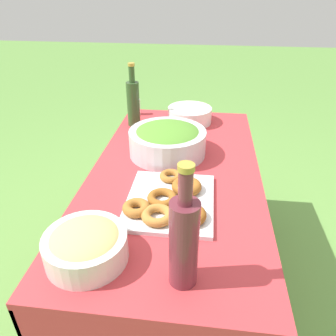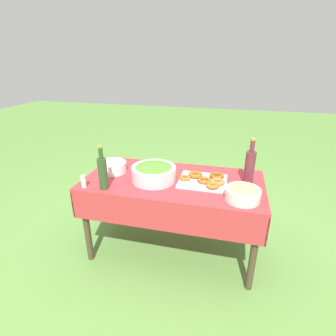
{
  "view_description": "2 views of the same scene",
  "coord_description": "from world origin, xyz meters",
  "px_view_note": "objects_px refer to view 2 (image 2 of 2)",
  "views": [
    {
      "loc": [
        1.18,
        0.11,
        1.39
      ],
      "look_at": [
        0.02,
        -0.03,
        0.7
      ],
      "focal_mm": 35.0,
      "sensor_mm": 36.0,
      "label": 1
    },
    {
      "loc": [
        0.41,
        -1.83,
        1.59
      ],
      "look_at": [
        -0.05,
        0.03,
        0.76
      ],
      "focal_mm": 28.0,
      "sensor_mm": 36.0,
      "label": 2
    }
  ],
  "objects_px": {
    "plate_stack": "(112,167)",
    "olive_oil_bottle": "(103,172)",
    "donut_platter": "(205,180)",
    "wine_bottle": "(250,166)",
    "salad_bowl": "(154,172)",
    "pasta_bowl": "(243,193)"
  },
  "relations": [
    {
      "from": "plate_stack",
      "to": "donut_platter",
      "type": "bearing_deg",
      "value": -1.28
    },
    {
      "from": "plate_stack",
      "to": "olive_oil_bottle",
      "type": "height_order",
      "value": "olive_oil_bottle"
    },
    {
      "from": "wine_bottle",
      "to": "plate_stack",
      "type": "bearing_deg",
      "value": -177.15
    },
    {
      "from": "salad_bowl",
      "to": "wine_bottle",
      "type": "distance_m",
      "value": 0.73
    },
    {
      "from": "pasta_bowl",
      "to": "plate_stack",
      "type": "bearing_deg",
      "value": 168.1
    },
    {
      "from": "plate_stack",
      "to": "olive_oil_bottle",
      "type": "relative_size",
      "value": 0.72
    },
    {
      "from": "donut_platter",
      "to": "salad_bowl",
      "type": "bearing_deg",
      "value": -171.66
    },
    {
      "from": "wine_bottle",
      "to": "olive_oil_bottle",
      "type": "bearing_deg",
      "value": -161.12
    },
    {
      "from": "donut_platter",
      "to": "wine_bottle",
      "type": "xyz_separation_m",
      "value": [
        0.32,
        0.07,
        0.12
      ]
    },
    {
      "from": "donut_platter",
      "to": "wine_bottle",
      "type": "bearing_deg",
      "value": 12.65
    },
    {
      "from": "salad_bowl",
      "to": "plate_stack",
      "type": "distance_m",
      "value": 0.4
    },
    {
      "from": "salad_bowl",
      "to": "olive_oil_bottle",
      "type": "height_order",
      "value": "olive_oil_bottle"
    },
    {
      "from": "plate_stack",
      "to": "wine_bottle",
      "type": "xyz_separation_m",
      "value": [
        1.11,
        0.06,
        0.1
      ]
    },
    {
      "from": "salad_bowl",
      "to": "wine_bottle",
      "type": "xyz_separation_m",
      "value": [
        0.72,
        0.13,
        0.07
      ]
    },
    {
      "from": "pasta_bowl",
      "to": "wine_bottle",
      "type": "xyz_separation_m",
      "value": [
        0.04,
        0.28,
        0.09
      ]
    },
    {
      "from": "pasta_bowl",
      "to": "donut_platter",
      "type": "xyz_separation_m",
      "value": [
        -0.28,
        0.21,
        -0.03
      ]
    },
    {
      "from": "donut_platter",
      "to": "wine_bottle",
      "type": "distance_m",
      "value": 0.35
    },
    {
      "from": "salad_bowl",
      "to": "donut_platter",
      "type": "distance_m",
      "value": 0.4
    },
    {
      "from": "salad_bowl",
      "to": "donut_platter",
      "type": "relative_size",
      "value": 0.94
    },
    {
      "from": "donut_platter",
      "to": "olive_oil_bottle",
      "type": "xyz_separation_m",
      "value": [
        -0.71,
        -0.28,
        0.11
      ]
    },
    {
      "from": "donut_platter",
      "to": "olive_oil_bottle",
      "type": "relative_size",
      "value": 1.11
    },
    {
      "from": "pasta_bowl",
      "to": "olive_oil_bottle",
      "type": "bearing_deg",
      "value": -175.72
    }
  ]
}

